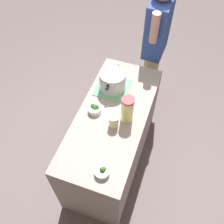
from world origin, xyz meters
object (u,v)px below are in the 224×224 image
cooking_pot (113,80)px  mason_jar (114,121)px  lemonade_pitcher (127,109)px  broccoli_bowl_front (102,171)px  broccoli_bowl_center (95,109)px  person_cook (155,47)px

cooking_pot → mason_jar: size_ratio=2.56×
lemonade_pitcher → broccoli_bowl_front: bearing=177.6°
broccoli_bowl_front → broccoli_bowl_center: (0.53, 0.27, 0.01)m
cooking_pot → broccoli_bowl_center: size_ratio=2.74×
broccoli_bowl_center → cooking_pot: bearing=-10.4°
lemonade_pitcher → broccoli_bowl_center: 0.31m
mason_jar → cooking_pot: bearing=20.4°
mason_jar → person_cook: size_ratio=0.08×
broccoli_bowl_front → person_cook: bearing=-1.3°
cooking_pot → broccoli_bowl_center: bearing=169.6°
broccoli_bowl_front → cooking_pot: bearing=14.2°
mason_jar → person_cook: 1.06m
person_cook → lemonade_pitcher: bearing=179.3°
lemonade_pitcher → mason_jar: (-0.10, 0.09, -0.07)m
lemonade_pitcher → person_cook: size_ratio=0.16×
cooking_pot → mason_jar: cooking_pot is taller
lemonade_pitcher → mason_jar: size_ratio=2.13×
lemonade_pitcher → broccoli_bowl_center: lemonade_pitcher is taller
lemonade_pitcher → broccoli_bowl_front: size_ratio=2.30×
cooking_pot → broccoli_bowl_front: cooking_pot is taller
lemonade_pitcher → broccoli_bowl_front: 0.56m
broccoli_bowl_front → lemonade_pitcher: bearing=-2.4°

